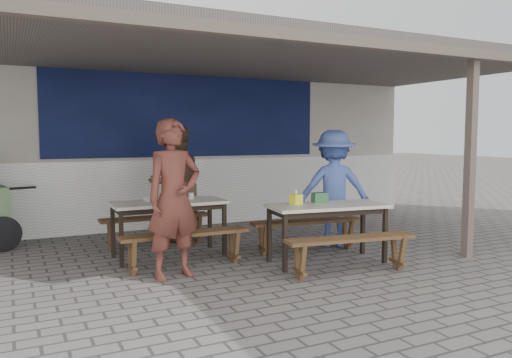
{
  "coord_description": "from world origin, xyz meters",
  "views": [
    {
      "loc": [
        -3.12,
        -5.56,
        1.63
      ],
      "look_at": [
        0.07,
        0.9,
        0.99
      ],
      "focal_mm": 35.0,
      "sensor_mm": 36.0,
      "label": 1
    }
  ],
  "objects": [
    {
      "name": "ground",
      "position": [
        0.0,
        0.0,
        0.0
      ],
      "size": [
        60.0,
        60.0,
        0.0
      ],
      "primitive_type": "plane",
      "color": "slate",
      "rests_on": "ground"
    },
    {
      "name": "back_wall",
      "position": [
        -0.0,
        3.58,
        1.72
      ],
      "size": [
        9.0,
        1.28,
        3.5
      ],
      "color": "beige",
      "rests_on": "ground"
    },
    {
      "name": "warung_roof",
      "position": [
        0.02,
        0.9,
        2.71
      ],
      "size": [
        9.0,
        4.21,
        2.81
      ],
      "color": "#5F5651",
      "rests_on": "ground"
    },
    {
      "name": "table_left",
      "position": [
        -1.24,
        0.87,
        0.67
      ],
      "size": [
        1.5,
        0.67,
        0.75
      ],
      "rotation": [
        0.0,
        0.0,
        0.0
      ],
      "color": "silver",
      "rests_on": "ground"
    },
    {
      "name": "bench_left_street",
      "position": [
        -1.24,
        0.19,
        0.34
      ],
      "size": [
        1.6,
        0.29,
        0.45
      ],
      "rotation": [
        0.0,
        0.0,
        0.0
      ],
      "color": "brown",
      "rests_on": "ground"
    },
    {
      "name": "bench_left_wall",
      "position": [
        -1.25,
        1.55,
        0.34
      ],
      "size": [
        1.6,
        0.29,
        0.45
      ],
      "rotation": [
        0.0,
        0.0,
        0.0
      ],
      "color": "brown",
      "rests_on": "ground"
    },
    {
      "name": "table_right",
      "position": [
        0.48,
        -0.32,
        0.67
      ],
      "size": [
        1.56,
        0.85,
        0.75
      ],
      "rotation": [
        0.0,
        0.0,
        -0.13
      ],
      "color": "silver",
      "rests_on": "ground"
    },
    {
      "name": "bench_right_street",
      "position": [
        0.4,
        -0.93,
        0.34
      ],
      "size": [
        1.61,
        0.49,
        0.45
      ],
      "rotation": [
        0.0,
        0.0,
        -0.13
      ],
      "color": "brown",
      "rests_on": "ground"
    },
    {
      "name": "bench_right_wall",
      "position": [
        0.56,
        0.29,
        0.34
      ],
      "size": [
        1.61,
        0.49,
        0.45
      ],
      "rotation": [
        0.0,
        0.0,
        -0.13
      ],
      "color": "brown",
      "rests_on": "ground"
    },
    {
      "name": "patron_street_side",
      "position": [
        -1.47,
        -0.11,
        0.91
      ],
      "size": [
        0.73,
        0.55,
        1.82
      ],
      "primitive_type": "imported",
      "rotation": [
        0.0,
        0.0,
        0.18
      ],
      "color": "brown",
      "rests_on": "ground"
    },
    {
      "name": "patron_wall_side",
      "position": [
        -0.85,
        1.82,
        0.88
      ],
      "size": [
        0.94,
        0.78,
        1.77
      ],
      "primitive_type": "imported",
      "rotation": [
        0.0,
        0.0,
        3.27
      ],
      "color": "brown",
      "rests_on": "ground"
    },
    {
      "name": "patron_right_table",
      "position": [
        1.12,
        0.46,
        0.85
      ],
      "size": [
        1.27,
        1.05,
        1.71
      ],
      "primitive_type": "imported",
      "rotation": [
        0.0,
        0.0,
        2.69
      ],
      "color": "#4965B6",
      "rests_on": "ground"
    },
    {
      "name": "tissue_box",
      "position": [
        0.14,
        -0.11,
        0.81
      ],
      "size": [
        0.15,
        0.15,
        0.13
      ],
      "primitive_type": "cube",
      "rotation": [
        0.0,
        0.0,
        0.19
      ],
      "color": "#F9F629",
      "rests_on": "table_right"
    },
    {
      "name": "donation_box",
      "position": [
        0.51,
        -0.11,
        0.81
      ],
      "size": [
        0.21,
        0.15,
        0.13
      ],
      "primitive_type": "cube",
      "rotation": [
        0.0,
        0.0,
        -0.12
      ],
      "color": "#306D3C",
      "rests_on": "table_right"
    },
    {
      "name": "condiment_jar",
      "position": [
        -0.9,
        0.96,
        0.79
      ],
      "size": [
        0.08,
        0.08,
        0.09
      ],
      "primitive_type": "cylinder",
      "color": "beige",
      "rests_on": "table_left"
    },
    {
      "name": "condiment_bowl",
      "position": [
        -1.48,
        1.0,
        0.77
      ],
      "size": [
        0.22,
        0.22,
        0.04
      ],
      "primitive_type": "imported",
      "rotation": [
        0.0,
        0.0,
        -0.37
      ],
      "color": "white",
      "rests_on": "table_left"
    }
  ]
}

